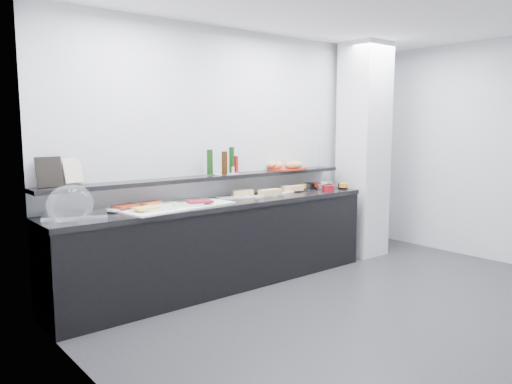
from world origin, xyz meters
TOP-DOWN VIEW (x-y plane):
  - ground at (0.00, 0.00)m, footprint 5.00×5.00m
  - back_wall at (0.00, 2.00)m, footprint 5.00×0.02m
  - column at (1.50, 1.65)m, footprint 0.50×0.50m
  - buffet_cabinet at (-0.70, 1.70)m, footprint 3.60×0.60m
  - counter_top at (-0.70, 1.70)m, footprint 3.62×0.62m
  - wall_shelf at (-0.70, 1.88)m, footprint 3.60×0.25m
  - cloche_base at (-2.19, 1.73)m, footprint 0.60×0.50m
  - cloche_dome at (-2.25, 1.66)m, footprint 0.43×0.31m
  - linen_runner at (-1.25, 1.69)m, footprint 1.16×0.66m
  - platter_meat_a at (-1.77, 1.86)m, footprint 0.36×0.31m
  - food_meat_a at (-1.70, 1.81)m, footprint 0.26×0.21m
  - platter_salmon at (-1.34, 1.84)m, footprint 0.34×0.24m
  - food_salmon at (-1.43, 1.83)m, footprint 0.22×0.17m
  - platter_cheese at (-1.48, 1.58)m, footprint 0.34×0.27m
  - food_cheese at (-1.61, 1.58)m, footprint 0.23×0.16m
  - platter_meat_b at (-1.16, 1.60)m, footprint 0.33×0.28m
  - food_meat_b at (-1.03, 1.60)m, footprint 0.26×0.20m
  - sandwich_plate_left at (-0.48, 1.79)m, footprint 0.41×0.28m
  - sandwich_food_left at (-0.34, 1.81)m, footprint 0.24×0.15m
  - tongs_left at (-0.44, 1.72)m, footprint 0.16×0.05m
  - sandwich_plate_mid at (-0.17, 1.67)m, footprint 0.31×0.14m
  - sandwich_food_mid at (-0.08, 1.66)m, footprint 0.26×0.10m
  - tongs_mid at (-0.15, 1.59)m, footprint 0.16×0.05m
  - sandwich_plate_right at (0.14, 1.74)m, footprint 0.43×0.28m
  - sandwich_food_right at (0.35, 1.75)m, footprint 0.27×0.15m
  - tongs_right at (0.22, 1.72)m, footprint 0.16×0.03m
  - bowl_glass_fruit at (0.60, 1.83)m, footprint 0.18×0.18m
  - fill_glass_fruit at (0.55, 1.82)m, footprint 0.16×0.16m
  - bowl_black_jam at (0.74, 1.85)m, footprint 0.19×0.19m
  - fill_black_jam at (0.79, 1.79)m, footprint 0.12×0.12m
  - bowl_glass_cream at (0.96, 1.77)m, footprint 0.23×0.23m
  - fill_glass_cream at (0.92, 1.82)m, footprint 0.14×0.14m
  - bowl_red_jam at (0.74, 1.55)m, footprint 0.15×0.15m
  - fill_red_jam at (0.77, 1.57)m, footprint 0.12×0.12m
  - bowl_glass_salmon at (0.76, 1.61)m, footprint 0.22×0.22m
  - fill_glass_salmon at (0.78, 1.57)m, footprint 0.16×0.16m
  - bowl_black_fruit at (1.03, 1.57)m, footprint 0.15×0.15m
  - fill_black_fruit at (1.02, 1.55)m, footprint 0.12×0.12m
  - framed_print at (-2.32, 1.93)m, footprint 0.22×0.07m
  - print_art at (-2.11, 1.97)m, footprint 0.19×0.09m
  - condiment_tray at (-0.53, 1.90)m, footprint 0.29×0.19m
  - bottle_green_a at (-0.71, 1.89)m, footprint 0.08×0.08m
  - bottle_brown at (-0.58, 1.81)m, footprint 0.08×0.08m
  - bottle_green_b at (-0.43, 1.88)m, footprint 0.07×0.07m
  - bottle_hot at (-0.37, 1.88)m, footprint 0.06×0.06m
  - shaker_salt at (-0.44, 1.89)m, footprint 0.03×0.03m
  - shaker_pepper at (-0.44, 1.85)m, footprint 0.04×0.04m
  - bread_tray at (0.37, 1.86)m, footprint 0.40×0.29m
  - bread_roll_nw at (0.22, 1.97)m, footprint 0.16×0.12m
  - bread_roll_n at (0.51, 1.92)m, footprint 0.13×0.11m
  - bread_roll_ne at (0.56, 1.94)m, footprint 0.16×0.11m
  - bread_roll_sw at (0.36, 1.78)m, footprint 0.16×0.11m
  - bread_roll_s at (0.44, 1.77)m, footprint 0.16×0.11m
  - bread_roll_se at (0.48, 1.82)m, footprint 0.13×0.09m
  - bread_roll_midw at (0.26, 1.90)m, footprint 0.14×0.11m
  - bread_roll_mide at (0.37, 1.85)m, footprint 0.12×0.08m
  - carafe at (0.95, 1.87)m, footprint 0.11×0.11m

SIDE VIEW (x-z plane):
  - ground at x=0.00m, z-range 0.00..0.00m
  - buffet_cabinet at x=-0.70m, z-range 0.00..0.85m
  - counter_top at x=-0.70m, z-range 0.85..0.90m
  - linen_runner at x=-1.25m, z-range 0.90..0.91m
  - sandwich_plate_left at x=-0.48m, z-range 0.90..0.91m
  - sandwich_plate_mid at x=-0.17m, z-range 0.90..0.91m
  - sandwich_plate_right at x=0.14m, z-range 0.90..0.91m
  - tongs_left at x=-0.44m, z-range 0.91..0.92m
  - tongs_mid at x=-0.15m, z-range 0.92..0.92m
  - tongs_right at x=0.22m, z-range 0.92..0.92m
  - cloche_base at x=-2.19m, z-range 0.90..0.94m
  - platter_meat_a at x=-1.77m, z-range 0.92..0.93m
  - platter_salmon at x=-1.34m, z-range 0.92..0.93m
  - platter_cheese at x=-1.48m, z-range 0.92..0.93m
  - platter_meat_b at x=-1.16m, z-range 0.92..0.93m
  - bowl_glass_fruit at x=0.60m, z-range 0.90..0.97m
  - bowl_black_jam at x=0.74m, z-range 0.90..0.97m
  - bowl_glass_cream at x=0.96m, z-range 0.90..0.97m
  - bowl_red_jam at x=0.74m, z-range 0.90..0.97m
  - bowl_glass_salmon at x=0.76m, z-range 0.90..0.97m
  - bowl_black_fruit at x=1.03m, z-range 0.90..0.97m
  - food_meat_a at x=-1.70m, z-range 0.93..0.95m
  - food_salmon at x=-1.43m, z-range 0.93..0.95m
  - food_cheese at x=-1.61m, z-range 0.93..0.95m
  - food_meat_b at x=-1.03m, z-range 0.93..0.95m
  - sandwich_food_left at x=-0.34m, z-range 0.91..0.97m
  - sandwich_food_mid at x=-0.08m, z-range 0.91..0.97m
  - sandwich_food_right at x=0.35m, z-range 0.91..0.97m
  - fill_glass_fruit at x=0.55m, z-range 0.92..0.97m
  - fill_black_jam at x=0.79m, z-range 0.92..0.97m
  - fill_glass_cream at x=0.92m, z-range 0.92..0.97m
  - fill_red_jam at x=0.77m, z-range 0.92..0.97m
  - fill_glass_salmon at x=0.78m, z-range 0.92..0.97m
  - fill_black_fruit at x=1.02m, z-range 0.92..0.97m
  - cloche_dome at x=-2.25m, z-range 0.86..1.20m
  - wall_shelf at x=-0.70m, z-range 1.11..1.15m
  - condiment_tray at x=-0.53m, z-range 1.15..1.16m
  - bread_tray at x=0.37m, z-range 1.15..1.17m
  - shaker_salt at x=-0.44m, z-range 1.16..1.23m
  - shaker_pepper at x=-0.44m, z-range 1.16..1.23m
  - bread_roll_nw at x=0.22m, z-range 1.17..1.25m
  - bread_roll_n at x=0.51m, z-range 1.17..1.25m
  - bread_roll_ne at x=0.56m, z-range 1.17..1.25m
  - bread_roll_sw at x=0.36m, z-range 1.17..1.25m
  - bread_roll_s at x=0.44m, z-range 1.17..1.25m
  - bread_roll_se at x=0.48m, z-range 1.17..1.25m
  - bread_roll_midw at x=0.26m, z-range 1.17..1.25m
  - bread_roll_mide at x=0.37m, z-range 1.17..1.25m
  - bottle_hot at x=-0.37m, z-range 1.16..1.34m
  - framed_print at x=-2.32m, z-range 1.15..1.41m
  - print_art at x=-2.11m, z-range 1.17..1.39m
  - bottle_brown at x=-0.58m, z-range 1.16..1.40m
  - bottle_green_a at x=-0.71m, z-range 1.16..1.42m
  - carafe at x=0.95m, z-range 1.15..1.45m
  - bottle_green_b at x=-0.43m, z-range 1.16..1.44m
  - back_wall at x=0.00m, z-range 0.00..2.70m
  - column at x=1.50m, z-range 0.00..2.70m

